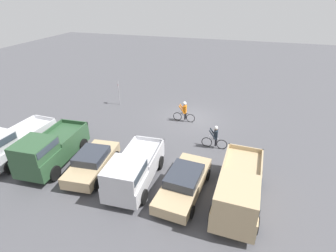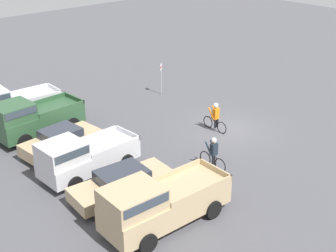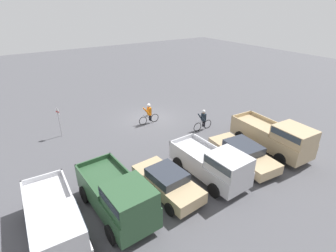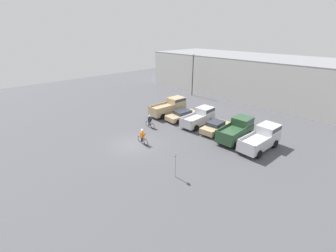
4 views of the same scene
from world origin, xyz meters
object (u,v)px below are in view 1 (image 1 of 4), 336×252
at_px(sedan_1, 93,162).
at_px(cyclist_0, 184,111).
at_px(pickup_truck_1, 133,170).
at_px(sedan_0, 184,182).
at_px(fire_lane_sign, 119,91).
at_px(pickup_truck_3, 10,143).
at_px(pickup_truck_0, 239,189).
at_px(cyclist_1, 215,137).
at_px(pickup_truck_2, 49,149).

distance_m(sedan_1, cyclist_0, 8.96).
bearing_deg(cyclist_0, pickup_truck_1, 85.04).
bearing_deg(sedan_0, fire_lane_sign, -48.96).
bearing_deg(sedan_0, pickup_truck_1, 7.08).
height_order(sedan_1, pickup_truck_3, pickup_truck_3).
bearing_deg(pickup_truck_0, cyclist_1, -70.89).
distance_m(pickup_truck_3, cyclist_1, 13.19).
relative_size(sedan_0, fire_lane_sign, 2.13).
bearing_deg(pickup_truck_3, cyclist_1, -157.31).
bearing_deg(sedan_1, sedan_0, 178.42).
distance_m(sedan_1, pickup_truck_2, 2.83).
xyz_separation_m(pickup_truck_0, sedan_0, (2.78, -0.30, -0.50)).
relative_size(pickup_truck_3, cyclist_0, 2.93).
height_order(cyclist_0, fire_lane_sign, fire_lane_sign).
bearing_deg(sedan_0, pickup_truck_0, 173.77).
bearing_deg(fire_lane_sign, pickup_truck_3, 76.21).
xyz_separation_m(pickup_truck_1, sedan_1, (2.82, -0.50, -0.38)).
relative_size(pickup_truck_1, pickup_truck_3, 0.93).
bearing_deg(pickup_truck_1, cyclist_1, -125.07).
bearing_deg(cyclist_1, fire_lane_sign, -27.59).
bearing_deg(pickup_truck_0, pickup_truck_2, -1.49).
distance_m(pickup_truck_3, cyclist_0, 12.51).
height_order(pickup_truck_0, fire_lane_sign, fire_lane_sign).
bearing_deg(sedan_0, cyclist_0, -76.38).
relative_size(pickup_truck_0, sedan_0, 1.15).
relative_size(pickup_truck_2, cyclist_0, 2.78).
height_order(sedan_1, pickup_truck_2, pickup_truck_2).
height_order(pickup_truck_1, sedan_1, pickup_truck_1).
bearing_deg(pickup_truck_1, sedan_1, -10.06).
xyz_separation_m(cyclist_1, fire_lane_sign, (9.68, -5.06, 0.53)).
height_order(sedan_0, fire_lane_sign, fire_lane_sign).
bearing_deg(pickup_truck_2, sedan_0, -179.91).
height_order(sedan_1, cyclist_0, cyclist_0).
bearing_deg(cyclist_1, pickup_truck_3, 22.69).
distance_m(pickup_truck_1, cyclist_0, 8.75).
relative_size(sedan_1, cyclist_0, 2.37).
bearing_deg(fire_lane_sign, sedan_1, 107.58).
xyz_separation_m(pickup_truck_1, pickup_truck_2, (5.60, -0.33, 0.11)).
xyz_separation_m(pickup_truck_3, cyclist_1, (-12.17, -5.09, -0.32)).
bearing_deg(pickup_truck_3, pickup_truck_1, 178.44).
bearing_deg(pickup_truck_1, fire_lane_sign, -60.18).
bearing_deg(pickup_truck_0, cyclist_0, -61.00).
bearing_deg(pickup_truck_1, pickup_truck_0, -179.57).
relative_size(pickup_truck_0, pickup_truck_1, 1.13).
bearing_deg(pickup_truck_3, sedan_0, -179.41).
relative_size(pickup_truck_0, fire_lane_sign, 2.46).
xyz_separation_m(sedan_0, sedan_1, (5.60, -0.15, 0.03)).
height_order(sedan_0, pickup_truck_3, pickup_truck_3).
height_order(sedan_0, pickup_truck_2, pickup_truck_2).
bearing_deg(fire_lane_sign, pickup_truck_0, 138.08).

